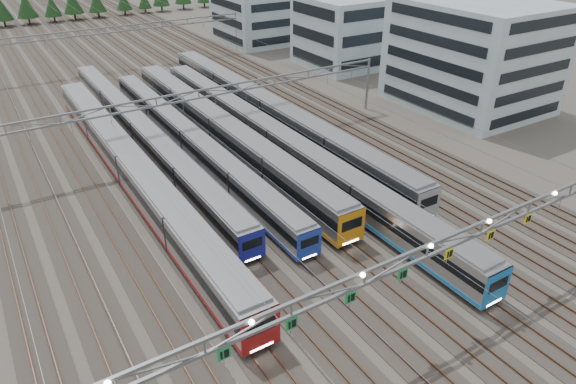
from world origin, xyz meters
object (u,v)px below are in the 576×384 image
train_b (142,132)px  train_f (270,111)px  gantry_far (107,35)px  train_a (132,168)px  train_e (277,142)px  gantry_mid (199,101)px  depot_bldg_north (268,8)px  train_d (221,130)px  train_c (190,140)px  gantry_near (428,255)px  depot_bldg_mid (342,32)px  depot_bldg_south (473,55)px

train_b → train_f: 18.23m
gantry_far → train_a: bearing=-102.4°
train_b → train_e: bearing=-42.9°
gantry_far → gantry_mid: bearing=-90.0°
gantry_mid → train_b: bearing=146.6°
depot_bldg_north → train_d: bearing=-125.9°
gantry_mid → gantry_far: 45.00m
train_c → train_b: bearing=127.7°
train_f → gantry_far: 45.04m
train_f → gantry_far: gantry_far is taller
train_a → train_c: 10.15m
gantry_near → depot_bldg_north: (38.95, 89.86, 0.13)m
train_e → depot_bldg_mid: size_ratio=4.21×
gantry_far → depot_bldg_north: size_ratio=2.56×
train_c → train_f: bearing=12.4°
train_a → gantry_mid: 13.41m
train_c → gantry_mid: (2.25, 1.38, 4.45)m
train_a → gantry_near: (11.20, -34.06, 4.78)m
train_b → gantry_near: gantry_near is taller
train_a → depot_bldg_mid: depot_bldg_mid is taller
train_a → train_e: bearing=-6.4°
train_e → gantry_mid: size_ratio=1.20×
train_e → depot_bldg_mid: 45.18m
gantry_mid → train_a: bearing=-151.7°
train_c → gantry_mid: size_ratio=0.98×
train_f → gantry_near: (-11.30, -41.69, 4.78)m
train_b → train_c: train_b is taller
depot_bldg_north → train_a: bearing=-131.9°
train_c → gantry_mid: bearing=31.6°
depot_bldg_south → train_a: bearing=178.9°
depot_bldg_mid → depot_bldg_north: bearing=91.9°
train_a → gantry_far: (11.25, 51.06, 4.08)m
train_e → depot_bldg_mid: depot_bldg_mid is taller
train_d → depot_bldg_north: 62.76m
train_b → gantry_near: bearing=-81.4°
train_c → gantry_mid: gantry_mid is taller
train_c → depot_bldg_mid: bearing=29.5°
train_d → gantry_mid: size_ratio=1.00×
train_c → depot_bldg_north: (41.15, 51.13, 5.28)m
gantry_near → train_f: bearing=74.8°
depot_bldg_north → gantry_far: bearing=-173.0°
train_e → train_d: bearing=122.3°
train_c → gantry_far: gantry_far is taller
depot_bldg_mid → train_d: bearing=-148.1°
train_c → train_e: 11.22m
train_a → train_f: train_f is taller
depot_bldg_south → train_d: bearing=171.4°
gantry_near → gantry_mid: (0.05, 40.12, -0.70)m
train_c → depot_bldg_mid: size_ratio=3.44×
train_a → train_b: bearing=66.8°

